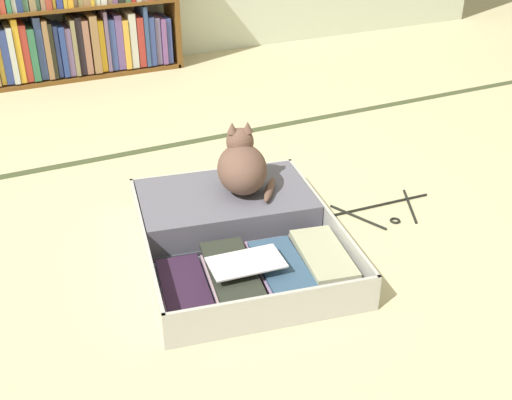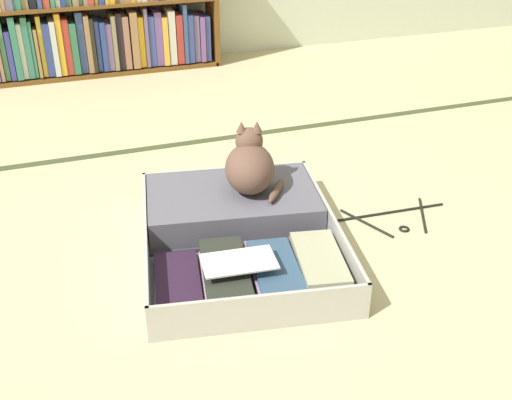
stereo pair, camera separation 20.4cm
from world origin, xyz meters
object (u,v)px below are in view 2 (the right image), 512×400
at_px(black_cat, 250,166).
at_px(clothes_hanger, 393,218).
at_px(bookshelf, 94,6).
at_px(open_suitcase, 240,228).

distance_m(black_cat, clothes_hanger, 0.60).
xyz_separation_m(bookshelf, open_suitcase, (0.22, -2.21, -0.36)).
height_order(open_suitcase, black_cat, black_cat).
relative_size(open_suitcase, black_cat, 3.19).
bearing_deg(open_suitcase, clothes_hanger, -4.30).
distance_m(bookshelf, clothes_hanger, 2.44).
relative_size(black_cat, clothes_hanger, 0.63).
relative_size(bookshelf, black_cat, 5.01).
bearing_deg(clothes_hanger, black_cat, 159.25).
xyz_separation_m(black_cat, clothes_hanger, (0.52, -0.20, -0.22)).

